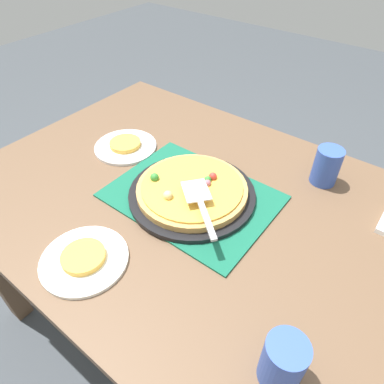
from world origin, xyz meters
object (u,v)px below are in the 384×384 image
served_slice_right (125,144)px  cup_near (327,166)px  pizza_pan (192,194)px  cup_corner (283,362)px  served_slice_left (83,257)px  pizza (192,189)px  pizza_server (200,202)px  plate_far_right (126,147)px  plate_near_left (84,260)px

served_slice_right → cup_near: size_ratio=0.92×
pizza_pan → cup_near: size_ratio=3.17×
cup_corner → served_slice_left: bearing=5.8°
pizza → pizza_server: (-0.08, 0.06, 0.04)m
served_slice_left → served_slice_right: (0.28, -0.41, 0.00)m
pizza_pan → pizza: size_ratio=1.15×
pizza → plate_far_right: pizza is taller
served_slice_right → cup_corner: cup_corner is taller
plate_far_right → cup_corner: (-0.79, 0.36, 0.06)m
plate_near_left → plate_far_right: bearing=-56.0°
cup_near → cup_corner: size_ratio=1.00×
pizza → plate_far_right: 0.35m
plate_near_left → cup_corner: cup_corner is taller
cup_corner → pizza_server: cup_corner is taller
pizza → served_slice_left: bearing=79.1°
plate_near_left → plate_far_right: (0.28, -0.41, 0.00)m
pizza_pan → pizza_server: 0.11m
pizza_pan → pizza_server: bearing=140.8°
plate_far_right → cup_near: size_ratio=1.83×
pizza → served_slice_right: size_ratio=3.00×
cup_corner → pizza_server: size_ratio=0.58×
plate_far_right → served_slice_left: (-0.28, 0.41, 0.01)m
cup_near → plate_near_left: bearing=62.2°
pizza → pizza_server: pizza_server is taller
plate_near_left → pizza_server: pizza_server is taller
pizza_pan → served_slice_right: served_slice_right is taller
served_slice_left → cup_corner: 0.51m
cup_corner → cup_near: bearing=-75.6°
pizza_pan → pizza_server: (-0.08, 0.06, 0.06)m
plate_near_left → cup_corner: (-0.51, -0.05, 0.06)m
pizza → served_slice_left: size_ratio=3.00×
cup_near → pizza_server: bearing=61.1°
pizza → plate_near_left: size_ratio=1.50×
served_slice_left → pizza_pan: bearing=-100.9°
plate_far_right → served_slice_right: size_ratio=2.00×
pizza → served_slice_left: 0.36m
served_slice_left → cup_near: bearing=-117.8°
served_slice_left → plate_near_left: bearing=0.0°
cup_corner → plate_near_left: bearing=5.8°
plate_far_right → pizza: bearing=170.0°
plate_near_left → cup_near: size_ratio=1.83×
pizza_server → served_slice_right: bearing=-16.2°
pizza → pizza_server: bearing=141.1°
served_slice_left → cup_corner: size_ratio=0.92×
plate_far_right → cup_corner: cup_corner is taller
plate_near_left → served_slice_right: 0.50m
plate_near_left → served_slice_left: served_slice_left is taller
pizza → cup_near: size_ratio=2.75×
plate_far_right → pizza_server: pizza_server is taller
pizza → cup_near: (-0.28, -0.31, 0.03)m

